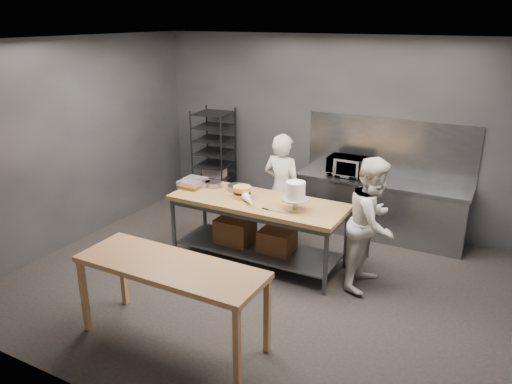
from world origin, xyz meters
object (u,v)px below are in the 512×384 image
Objects in this scene: speed_rack at (214,160)px; chef_right at (372,224)px; microwave at (346,166)px; near_counter at (170,272)px; work_table at (256,223)px; layer_cake at (242,192)px; frosted_cake_stand at (295,193)px; chef_behind at (282,190)px.

chef_right is at bearing -24.24° from speed_rack.
near_counter is at bearing -99.28° from microwave.
speed_rack reaches higher than microwave.
speed_rack reaches higher than work_table.
work_table is at bearing 7.76° from layer_cake.
chef_right reaches higher than near_counter.
chef_right is 1.78m from layer_cake.
frosted_cake_stand reaches higher than layer_cake.
frosted_cake_stand is at bearing 129.98° from chef_behind.
work_table is 0.47m from layer_cake.
chef_behind is at bearing 91.19° from near_counter.
chef_behind reaches higher than layer_cake.
near_counter is at bearing -87.00° from work_table.
frosted_cake_stand is 1.57× the size of layer_cake.
chef_right is (3.26, -1.47, -0.02)m from speed_rack.
microwave reaches higher than layer_cake.
chef_right is at bearing 4.11° from work_table.
layer_cake is at bearing 99.03° from chef_right.
layer_cake is (-0.83, 0.09, -0.16)m from frosted_cake_stand.
speed_rack is (-1.68, 1.58, 0.28)m from work_table.
microwave is 1.43× the size of frosted_cake_stand.
frosted_cake_stand is (-0.94, -0.23, 0.32)m from chef_right.
layer_cake is (1.49, -1.61, 0.14)m from speed_rack.
work_table is 1.37× the size of speed_rack.
work_table is 0.78m from chef_behind.
work_table is 1.60m from chef_right.
chef_right is at bearing 163.33° from chef_behind.
chef_right is (1.53, -0.62, 0.00)m from chef_behind.
speed_rack is at bearing 116.42° from near_counter.
chef_right reaches higher than chef_behind.
chef_behind is 6.97× the size of layer_cake.
chef_behind is at bearing -125.38° from microwave.
microwave is 1.91m from layer_cake.
chef_right is 6.98× the size of layer_cake.
frosted_cake_stand is at bearing -6.04° from layer_cake.
speed_rack reaches higher than layer_cake.
speed_rack reaches higher than frosted_cake_stand.
microwave is at bearing 66.96° from work_table.
chef_right is at bearing 55.35° from near_counter.
layer_cake reaches higher than work_table.
work_table is at bearing 98.63° from chef_right.
near_counter is at bearing -63.58° from speed_rack.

